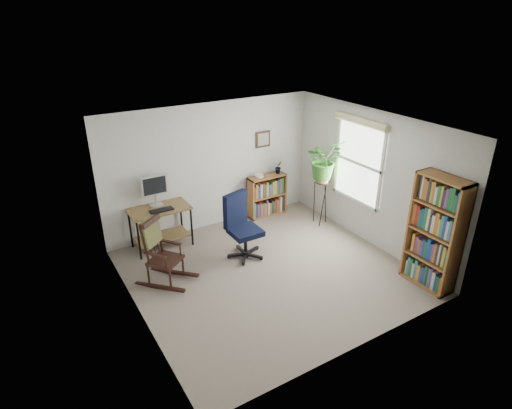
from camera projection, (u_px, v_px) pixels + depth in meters
floor at (269, 272)px, 6.95m from camera, size 4.20×4.00×0.00m
ceiling at (271, 127)px, 5.94m from camera, size 4.20×4.00×0.00m
wall_back at (212, 167)px, 8.00m from camera, size 4.20×0.00×2.40m
wall_front at (365, 268)px, 4.89m from camera, size 4.20×0.00×2.40m
wall_left at (132, 241)px, 5.45m from camera, size 0.00×4.00×2.40m
wall_right at (371, 179)px, 7.43m from camera, size 0.00×4.00×2.40m
window at (358, 163)px, 7.56m from camera, size 0.12×1.20×1.50m
desk at (161, 227)px, 7.56m from camera, size 1.04×0.57×0.75m
monitor at (155, 191)px, 7.39m from camera, size 0.46×0.16×0.56m
keyboard at (161, 210)px, 7.30m from camera, size 0.40×0.15×0.02m
office_chair at (245, 227)px, 7.14m from camera, size 0.78×0.78×1.15m
rocking_chair at (164, 252)px, 6.48m from camera, size 1.00×1.08×1.08m
low_bookshelf at (267, 195)px, 8.71m from camera, size 0.81×0.27×0.85m
tall_bookshelf at (435, 233)px, 6.30m from camera, size 0.33×0.77×1.77m
plant_stand at (321, 200)px, 8.30m from camera, size 0.37×0.37×1.03m
spider_plant at (325, 141)px, 7.81m from camera, size 1.69×1.88×1.46m
potted_plant_small at (278, 171)px, 8.65m from camera, size 0.13×0.24×0.11m
framed_picture at (263, 139)px, 8.35m from camera, size 0.32×0.04×0.32m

